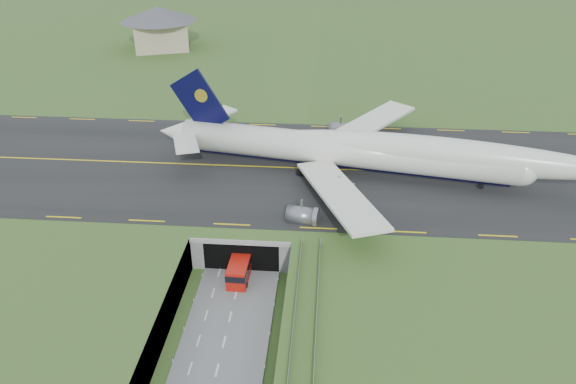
{
  "coord_description": "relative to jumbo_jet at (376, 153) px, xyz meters",
  "views": [
    {
      "loc": [
        13.06,
        -63.3,
        55.02
      ],
      "look_at": [
        6.47,
        20.0,
        8.08
      ],
      "focal_mm": 35.0,
      "sensor_mm": 36.0,
      "label": 1
    }
  ],
  "objects": [
    {
      "name": "shuttle_tram",
      "position": [
        -21.76,
        -24.24,
        -9.2
      ],
      "size": [
        3.34,
        8.23,
        3.31
      ],
      "rotation": [
        0.0,
        0.0,
        -0.03
      ],
      "color": "#B5150C",
      "rests_on": "ground"
    },
    {
      "name": "service_building",
      "position": [
        -64.71,
        86.35,
        2.82
      ],
      "size": [
        30.71,
        30.71,
        13.23
      ],
      "rotation": [
        0.0,
        0.0,
        0.32
      ],
      "color": "tan",
      "rests_on": "ground"
    },
    {
      "name": "ground",
      "position": [
        -21.77,
        -30.75,
        -11.02
      ],
      "size": [
        900.0,
        900.0,
        0.0
      ],
      "primitive_type": "plane",
      "color": "#395722",
      "rests_on": "ground"
    },
    {
      "name": "tunnel_portal",
      "position": [
        -21.77,
        -14.04,
        -7.68
      ],
      "size": [
        17.0,
        22.3,
        6.0
      ],
      "color": "gray",
      "rests_on": "ground"
    },
    {
      "name": "jumbo_jet",
      "position": [
        0.0,
        0.0,
        0.0
      ],
      "size": [
        85.01,
        55.71,
        18.71
      ],
      "rotation": [
        0.0,
        0.0,
        -0.17
      ],
      "color": "silver",
      "rests_on": "ground"
    },
    {
      "name": "trench_road",
      "position": [
        -21.77,
        -38.25,
        -10.92
      ],
      "size": [
        12.0,
        75.0,
        0.2
      ],
      "primitive_type": "cube",
      "color": "slate",
      "rests_on": "ground"
    },
    {
      "name": "taxiway",
      "position": [
        -21.77,
        2.25,
        -4.93
      ],
      "size": [
        800.0,
        44.0,
        0.18
      ],
      "primitive_type": "cube",
      "color": "black",
      "rests_on": "airfield_deck"
    },
    {
      "name": "airfield_deck",
      "position": [
        -21.77,
        -30.75,
        -8.02
      ],
      "size": [
        800.0,
        800.0,
        6.0
      ],
      "primitive_type": "cube",
      "color": "gray",
      "rests_on": "ground"
    }
  ]
}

